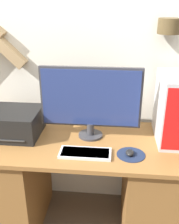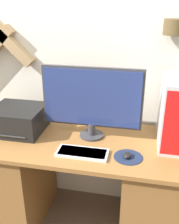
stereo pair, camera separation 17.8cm
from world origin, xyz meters
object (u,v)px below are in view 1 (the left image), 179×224
keyboard (85,153)px  printer (14,123)px  computer_tower (171,108)px  monitor (91,100)px  mouse (130,153)px

keyboard → printer: bearing=157.6°
printer → computer_tower: bearing=2.4°
computer_tower → printer: 1.14m
monitor → mouse: monitor is taller
monitor → computer_tower: monitor is taller
keyboard → printer: (-0.56, 0.23, 0.08)m
keyboard → printer: 0.61m
keyboard → mouse: mouse is taller
keyboard → computer_tower: 0.67m
monitor → keyboard: monitor is taller
mouse → computer_tower: (0.28, 0.26, 0.22)m
keyboard → computer_tower: (0.57, 0.28, 0.23)m
keyboard → computer_tower: computer_tower is taller
monitor → computer_tower: bearing=2.1°
monitor → printer: size_ratio=1.86×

